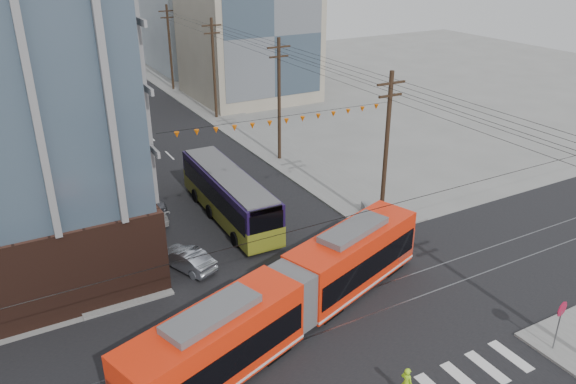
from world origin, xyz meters
name	(u,v)px	position (x,y,z in m)	size (l,w,h in m)	color
ground	(381,358)	(0.00, 0.00, 0.00)	(160.00, 160.00, 0.00)	slate
bg_bldg_ne_near	(248,33)	(16.00, 48.00, 8.00)	(14.00, 14.00, 16.00)	gray
bg_bldg_ne_far	(204,21)	(18.00, 68.00, 7.00)	(16.00, 16.00, 14.00)	#8C99A5
utility_pole_far	(170,48)	(8.50, 56.00, 5.50)	(0.30, 0.30, 11.00)	black
streetcar	(292,298)	(-2.63, 4.14, 1.88)	(19.56, 2.75, 3.77)	red
city_bus	(229,195)	(-0.24, 17.49, 1.76)	(2.70, 12.46, 3.53)	#1D0F3C
parked_car_silver	(187,259)	(-5.37, 12.31, 0.67)	(1.42, 4.07, 1.34)	gray
parked_car_white	(144,211)	(-5.83, 19.99, 0.71)	(2.00, 4.91, 1.43)	#B4B4B4
parked_car_grey	(143,200)	(-5.37, 21.94, 0.71)	(2.37, 5.15, 1.43)	#494B53
pedestrian	(406,383)	(-0.67, -2.58, 0.82)	(0.60, 0.39, 1.63)	#AAF01A
stop_sign	(557,328)	(7.71, -3.72, 1.35)	(0.82, 0.82, 2.71)	#A70C2F
jersey_barrier	(372,217)	(8.30, 11.73, 0.40)	(0.89, 3.95, 0.79)	#54555F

